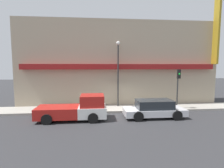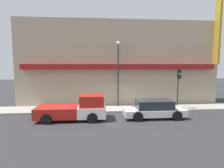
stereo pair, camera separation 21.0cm
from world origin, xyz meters
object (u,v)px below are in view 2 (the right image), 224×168
(street_lamp, at_px, (118,66))
(traffic_light, at_px, (178,82))
(parked_car, at_px, (154,109))
(fire_hydrant, at_px, (91,105))
(pickup_truck, at_px, (76,109))

(street_lamp, bearing_deg, traffic_light, -15.73)
(parked_car, relative_size, fire_hydrant, 6.33)
(pickup_truck, xyz_separation_m, fire_hydrant, (0.97, 2.29, -0.26))
(parked_car, height_order, street_lamp, street_lamp)
(parked_car, bearing_deg, fire_hydrant, 155.49)
(parked_car, xyz_separation_m, fire_hydrant, (-4.89, 2.29, -0.14))
(pickup_truck, bearing_deg, street_lamp, 44.86)
(pickup_truck, bearing_deg, fire_hydrant, 68.00)
(pickup_truck, relative_size, parked_car, 1.08)
(fire_hydrant, height_order, street_lamp, street_lamp)
(fire_hydrant, xyz_separation_m, traffic_light, (7.68, -0.38, 2.05))
(parked_car, relative_size, street_lamp, 0.77)
(pickup_truck, distance_m, fire_hydrant, 2.50)
(pickup_truck, xyz_separation_m, traffic_light, (8.65, 1.90, 1.78))
(pickup_truck, height_order, street_lamp, street_lamp)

